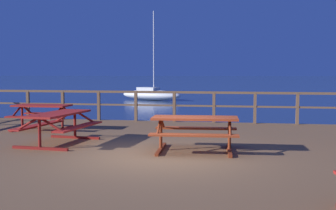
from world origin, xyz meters
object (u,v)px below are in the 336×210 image
at_px(picnic_table_back_left, 59,121).
at_px(sailboat_distant, 151,94).
at_px(picnic_table_front_right, 195,126).
at_px(picnic_table_front_left, 42,112).

xyz_separation_m(picnic_table_back_left, sailboat_distant, (-3.55, 26.41, -0.72)).
height_order(picnic_table_front_right, picnic_table_back_left, same).
bearing_deg(sailboat_distant, picnic_table_front_right, -75.46).
relative_size(picnic_table_front_right, sailboat_distant, 0.26).
bearing_deg(picnic_table_front_left, picnic_table_back_left, -55.18).
xyz_separation_m(picnic_table_front_left, picnic_table_back_left, (1.60, -2.31, 0.01)).
bearing_deg(picnic_table_front_right, picnic_table_back_left, 173.56).
height_order(picnic_table_front_right, sailboat_distant, sailboat_distant).
height_order(picnic_table_front_left, sailboat_distant, sailboat_distant).
distance_m(picnic_table_front_left, picnic_table_back_left, 2.81).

